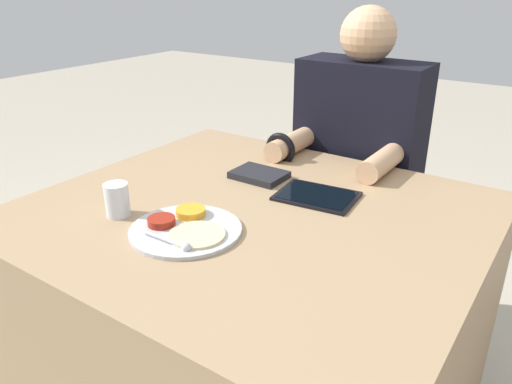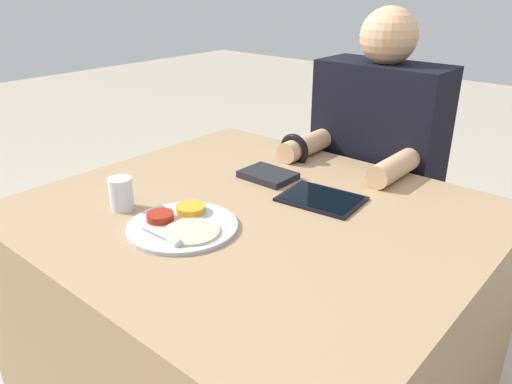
# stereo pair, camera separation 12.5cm
# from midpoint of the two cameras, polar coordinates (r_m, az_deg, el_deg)

# --- Properties ---
(dining_table) EXTENTS (1.14, 1.02, 0.72)m
(dining_table) POSITION_cam_midpoint_polar(r_m,az_deg,el_deg) (1.49, 2.23, -14.69)
(dining_table) COLOR #9E7F5B
(dining_table) RESTS_ON ground_plane
(thali_tray) EXTENTS (0.27, 0.27, 0.03)m
(thali_tray) POSITION_cam_midpoint_polar(r_m,az_deg,el_deg) (1.20, -5.51, -3.81)
(thali_tray) COLOR #B7BABF
(thali_tray) RESTS_ON dining_table
(red_notebook) EXTENTS (0.16, 0.12, 0.02)m
(red_notebook) POSITION_cam_midpoint_polar(r_m,az_deg,el_deg) (1.49, 3.78, 1.84)
(red_notebook) COLOR silver
(red_notebook) RESTS_ON dining_table
(tablet_device) EXTENTS (0.23, 0.18, 0.01)m
(tablet_device) POSITION_cam_midpoint_polar(r_m,az_deg,el_deg) (1.37, 10.08, -0.82)
(tablet_device) COLOR black
(tablet_device) RESTS_ON dining_table
(person_diner) EXTENTS (0.43, 0.42, 1.20)m
(person_diner) POSITION_cam_midpoint_polar(r_m,az_deg,el_deg) (1.85, 15.01, -0.34)
(person_diner) COLOR black
(person_diner) RESTS_ON ground_plane
(drinking_glass) EXTENTS (0.06, 0.06, 0.09)m
(drinking_glass) POSITION_cam_midpoint_polar(r_m,az_deg,el_deg) (1.31, -12.56, -0.25)
(drinking_glass) COLOR silver
(drinking_glass) RESTS_ON dining_table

